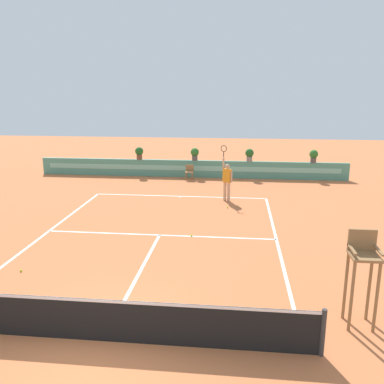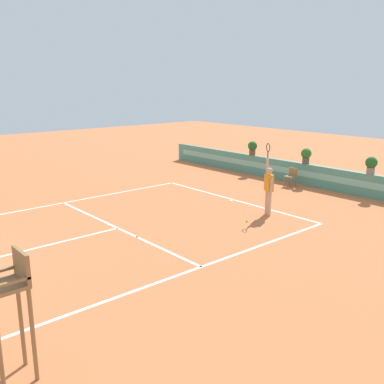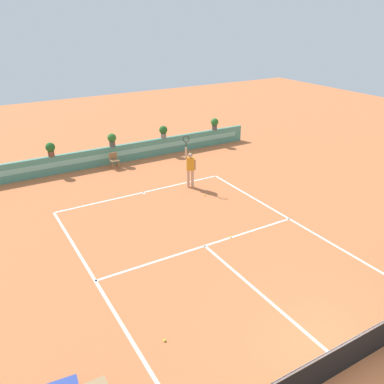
{
  "view_description": "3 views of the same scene",
  "coord_description": "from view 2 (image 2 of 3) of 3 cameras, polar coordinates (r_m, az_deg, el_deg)",
  "views": [
    {
      "loc": [
        2.66,
        -7.33,
        5.1
      ],
      "look_at": [
        0.9,
        8.85,
        1.0
      ],
      "focal_mm": 38.76,
      "sensor_mm": 36.0,
      "label": 1
    },
    {
      "loc": [
        11.88,
        -0.6,
        4.63
      ],
      "look_at": [
        0.9,
        8.85,
        1.0
      ],
      "focal_mm": 40.67,
      "sensor_mm": 36.0,
      "label": 2
    },
    {
      "loc": [
        -6.8,
        -4.2,
        7.82
      ],
      "look_at": [
        0.9,
        8.85,
        1.0
      ],
      "focal_mm": 37.73,
      "sensor_mm": 36.0,
      "label": 3
    }
  ],
  "objects": [
    {
      "name": "court_lines",
      "position": [
        14.7,
        -8.65,
        -4.44
      ],
      "size": [
        8.32,
        11.94,
        0.01
      ],
      "color": "white",
      "rests_on": "ground"
    },
    {
      "name": "potted_plant_right",
      "position": [
        19.26,
        22.45,
        3.38
      ],
      "size": [
        0.48,
        0.48,
        0.72
      ],
      "color": "gray",
      "rests_on": "back_wall_barrier"
    },
    {
      "name": "tennis_ball_near_baseline",
      "position": [
        15.07,
        7.21,
        -3.8
      ],
      "size": [
        0.07,
        0.07,
        0.07
      ],
      "primitive_type": "sphere",
      "color": "#CCE033",
      "rests_on": "ground"
    },
    {
      "name": "back_wall_barrier",
      "position": [
        21.14,
        14.04,
        2.38
      ],
      "size": [
        18.0,
        0.21,
        1.0
      ],
      "color": "#4C8E7A",
      "rests_on": "ground"
    },
    {
      "name": "tennis_player",
      "position": [
        15.73,
        10.03,
        0.69
      ],
      "size": [
        0.56,
        0.36,
        2.58
      ],
      "color": "tan",
      "rests_on": "ground"
    },
    {
      "name": "potted_plant_left",
      "position": [
        22.84,
        7.94,
        5.83
      ],
      "size": [
        0.48,
        0.48,
        0.72
      ],
      "color": "brown",
      "rests_on": "back_wall_barrier"
    },
    {
      "name": "umpire_chair",
      "position": [
        7.48,
        -22.6,
        -13.13
      ],
      "size": [
        0.6,
        0.6,
        2.14
      ],
      "color": "olive",
      "rests_on": "ground"
    },
    {
      "name": "potted_plant_centre",
      "position": [
        20.84,
        14.74,
        4.72
      ],
      "size": [
        0.48,
        0.48,
        0.72
      ],
      "color": "#514C47",
      "rests_on": "back_wall_barrier"
    },
    {
      "name": "ground_plane",
      "position": [
        14.36,
        -11.08,
        -5.02
      ],
      "size": [
        60.0,
        60.0,
        0.0
      ],
      "primitive_type": "plane",
      "color": "#C66B3D"
    },
    {
      "name": "ball_kid_chair",
      "position": [
        20.55,
        12.89,
        2.05
      ],
      "size": [
        0.44,
        0.44,
        0.85
      ],
      "color": "olive",
      "rests_on": "ground"
    },
    {
      "name": "tennis_ball_mid_court",
      "position": [
        13.62,
        -7.19,
        -5.77
      ],
      "size": [
        0.07,
        0.07,
        0.07
      ],
      "primitive_type": "sphere",
      "color": "#CCE033",
      "rests_on": "ground"
    }
  ]
}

